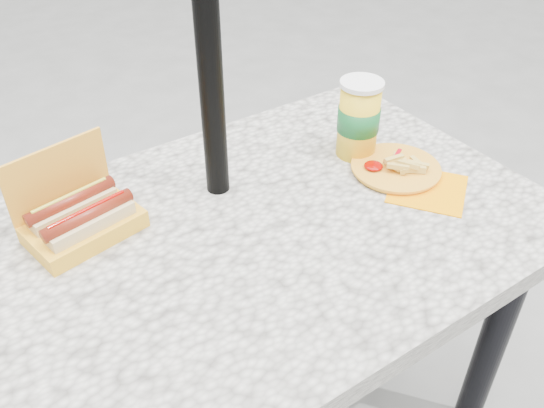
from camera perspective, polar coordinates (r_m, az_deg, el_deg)
picnic_table at (r=1.24m, az=-1.35°, el=-6.06°), size 1.20×0.80×0.75m
umbrella_pole at (r=1.12m, az=-6.39°, el=16.33°), size 0.05×0.05×2.20m
hotdog_box at (r=1.19m, az=-18.41°, el=-1.29°), size 0.24×0.18×0.18m
fries_plate at (r=1.35m, az=12.42°, el=3.39°), size 0.22×0.31×0.04m
soda_cup at (r=1.36m, az=8.57°, el=8.36°), size 0.10×0.10×0.19m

